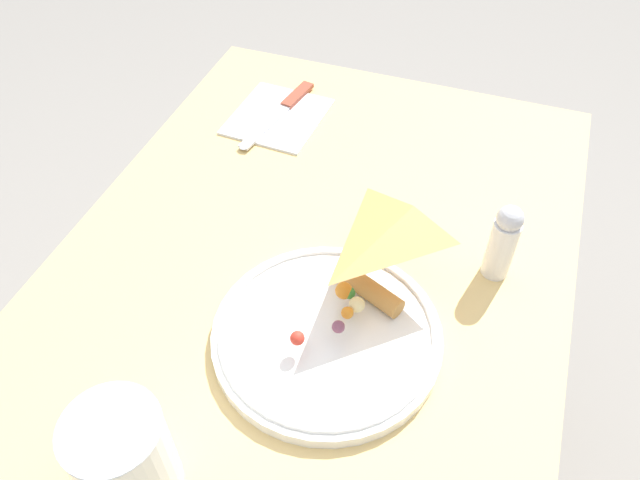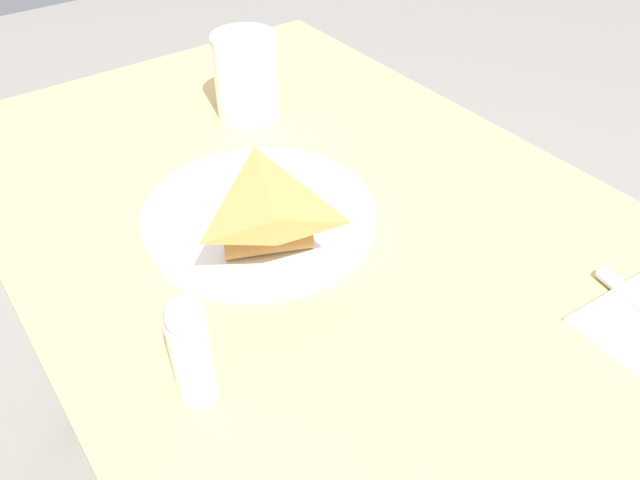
{
  "view_description": "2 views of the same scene",
  "coord_description": "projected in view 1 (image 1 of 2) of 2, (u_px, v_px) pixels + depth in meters",
  "views": [
    {
      "loc": [
        0.43,
        0.19,
        1.32
      ],
      "look_at": [
        -0.07,
        0.01,
        0.75
      ],
      "focal_mm": 35.0,
      "sensor_mm": 36.0,
      "label": 1
    },
    {
      "loc": [
        -0.44,
        0.33,
        1.16
      ],
      "look_at": [
        -0.05,
        0.04,
        0.74
      ],
      "focal_mm": 35.0,
      "sensor_mm": 36.0,
      "label": 2
    }
  ],
  "objects": [
    {
      "name": "dining_table",
      "position": [
        296.0,
        354.0,
        0.85
      ],
      "size": [
        1.03,
        0.64,
        0.72
      ],
      "color": "#DBB770",
      "rests_on": "ground_plane"
    },
    {
      "name": "plate_pizza",
      "position": [
        328.0,
        332.0,
        0.71
      ],
      "size": [
        0.26,
        0.26,
        0.05
      ],
      "color": "white",
      "rests_on": "dining_table"
    },
    {
      "name": "milk_glass",
      "position": [
        126.0,
        461.0,
        0.56
      ],
      "size": [
        0.09,
        0.09,
        0.12
      ],
      "color": "white",
      "rests_on": "dining_table"
    },
    {
      "name": "napkin_folded",
      "position": [
        278.0,
        117.0,
        1.01
      ],
      "size": [
        0.16,
        0.15,
        0.0
      ],
      "rotation": [
        0.0,
        0.0,
        -0.06
      ],
      "color": "silver",
      "rests_on": "dining_table"
    },
    {
      "name": "butter_knife",
      "position": [
        281.0,
        111.0,
        1.01
      ],
      "size": [
        0.2,
        0.05,
        0.01
      ],
      "rotation": [
        0.0,
        0.0,
        -0.18
      ],
      "color": "#99422D",
      "rests_on": "napkin_folded"
    },
    {
      "name": "salt_shaker",
      "position": [
        503.0,
        241.0,
        0.75
      ],
      "size": [
        0.03,
        0.03,
        0.11
      ],
      "color": "silver",
      "rests_on": "dining_table"
    }
  ]
}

